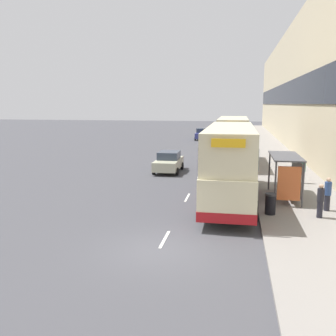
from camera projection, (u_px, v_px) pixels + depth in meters
ground_plane at (159, 250)px, 14.34m from camera, size 220.00×220.00×0.00m
pavement at (264, 145)px, 50.48m from camera, size 5.00×93.00×0.14m
terrace_facade at (299, 87)px, 48.48m from camera, size 3.10×93.00×15.35m
lane_mark_0 at (165, 239)px, 15.49m from camera, size 0.12×2.00×0.01m
lane_mark_1 at (187, 198)px, 22.39m from camera, size 0.12×2.00×0.01m
lane_mark_2 at (199, 175)px, 29.29m from camera, size 0.12×2.00×0.01m
lane_mark_3 at (207, 162)px, 36.19m from camera, size 0.12×2.00×0.01m
lane_mark_4 at (212, 153)px, 43.09m from camera, size 0.12×2.00×0.01m
lane_mark_5 at (215, 146)px, 49.99m from camera, size 0.12×2.00×0.01m
lane_mark_6 at (218, 141)px, 56.89m from camera, size 0.12×2.00×0.01m
bus_shelter at (289, 169)px, 21.18m from camera, size 1.60×4.20×2.48m
double_decker_bus_near at (230, 162)px, 21.16m from camera, size 2.85×11.50×4.30m
double_decker_bus_ahead at (233, 140)px, 33.92m from camera, size 2.85×10.33×4.30m
car_0 at (202, 134)px, 58.41m from camera, size 1.92×4.29×1.80m
car_1 at (233, 126)px, 82.48m from camera, size 1.97×4.45×1.68m
car_2 at (238, 138)px, 51.74m from camera, size 2.10×4.22×1.72m
car_3 at (169, 162)px, 30.80m from camera, size 2.06×4.44×1.66m
pedestrian_at_shelter at (297, 176)px, 23.59m from camera, size 0.36×0.36×1.82m
pedestrian_1 at (328, 194)px, 19.02m from camera, size 0.34×0.34×1.73m
pedestrian_2 at (299, 182)px, 21.58m from camera, size 0.37×0.37×1.86m
pedestrian_3 at (320, 201)px, 17.84m from camera, size 0.33×0.33×1.65m
pedestrian_4 at (303, 171)px, 25.66m from camera, size 0.33×0.33×1.68m
litter_bin at (270, 204)px, 18.47m from camera, size 0.55×0.55×1.05m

